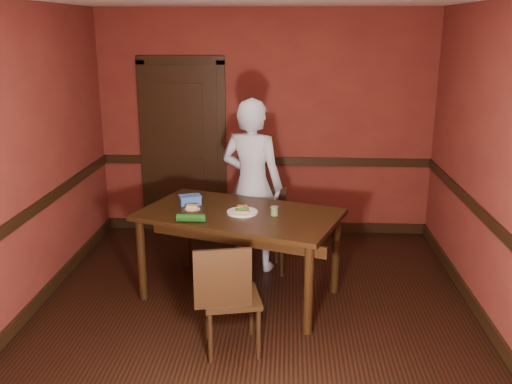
# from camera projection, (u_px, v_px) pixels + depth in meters

# --- Properties ---
(floor) EXTENTS (4.00, 4.50, 0.01)m
(floor) POSITION_uv_depth(u_px,v_px,m) (254.00, 316.00, 5.06)
(floor) COLOR black
(floor) RESTS_ON ground
(wall_back) EXTENTS (4.00, 0.02, 2.70)m
(wall_back) POSITION_uv_depth(u_px,v_px,m) (265.00, 124.00, 6.85)
(wall_back) COLOR maroon
(wall_back) RESTS_ON ground
(wall_front) EXTENTS (4.00, 0.02, 2.70)m
(wall_front) POSITION_uv_depth(u_px,v_px,m) (222.00, 290.00, 2.53)
(wall_front) COLOR maroon
(wall_front) RESTS_ON ground
(wall_left) EXTENTS (0.02, 4.50, 2.70)m
(wall_left) POSITION_uv_depth(u_px,v_px,m) (17.00, 166.00, 4.80)
(wall_left) COLOR maroon
(wall_left) RESTS_ON ground
(wall_right) EXTENTS (0.02, 4.50, 2.70)m
(wall_right) POSITION_uv_depth(u_px,v_px,m) (502.00, 172.00, 4.58)
(wall_right) COLOR maroon
(wall_right) RESTS_ON ground
(dado_back) EXTENTS (4.00, 0.03, 0.10)m
(dado_back) POSITION_uv_depth(u_px,v_px,m) (265.00, 161.00, 6.96)
(dado_back) COLOR black
(dado_back) RESTS_ON ground
(dado_left) EXTENTS (0.03, 4.50, 0.10)m
(dado_left) POSITION_uv_depth(u_px,v_px,m) (25.00, 216.00, 4.92)
(dado_left) COLOR black
(dado_left) RESTS_ON ground
(dado_right) EXTENTS (0.03, 4.50, 0.10)m
(dado_right) POSITION_uv_depth(u_px,v_px,m) (493.00, 225.00, 4.70)
(dado_right) COLOR black
(dado_right) RESTS_ON ground
(baseboard_back) EXTENTS (4.00, 0.03, 0.12)m
(baseboard_back) POSITION_uv_depth(u_px,v_px,m) (265.00, 226.00, 7.19)
(baseboard_back) COLOR black
(baseboard_back) RESTS_ON ground
(baseboard_left) EXTENTS (0.03, 4.50, 0.12)m
(baseboard_left) POSITION_uv_depth(u_px,v_px,m) (35.00, 304.00, 5.16)
(baseboard_left) COLOR black
(baseboard_left) RESTS_ON ground
(baseboard_right) EXTENTS (0.03, 4.50, 0.12)m
(baseboard_right) POSITION_uv_depth(u_px,v_px,m) (482.00, 316.00, 4.94)
(baseboard_right) COLOR black
(baseboard_right) RESTS_ON ground
(door) EXTENTS (1.05, 0.07, 2.20)m
(door) POSITION_uv_depth(u_px,v_px,m) (183.00, 145.00, 6.94)
(door) COLOR black
(door) RESTS_ON ground
(dining_table) EXTENTS (2.02, 1.54, 0.84)m
(dining_table) POSITION_uv_depth(u_px,v_px,m) (240.00, 255.00, 5.35)
(dining_table) COLOR black
(dining_table) RESTS_ON floor
(chair_far) EXTENTS (0.46, 0.46, 0.86)m
(chair_far) POSITION_uv_depth(u_px,v_px,m) (263.00, 232.00, 5.91)
(chair_far) COLOR black
(chair_far) RESTS_ON floor
(chair_near) EXTENTS (0.51, 0.51, 0.92)m
(chair_near) POSITION_uv_depth(u_px,v_px,m) (231.00, 296.00, 4.44)
(chair_near) COLOR black
(chair_near) RESTS_ON floor
(person) EXTENTS (0.76, 0.62, 1.80)m
(person) POSITION_uv_depth(u_px,v_px,m) (252.00, 185.00, 5.88)
(person) COLOR #ACC2D6
(person) RESTS_ON floor
(sandwich_plate) EXTENTS (0.28, 0.28, 0.07)m
(sandwich_plate) POSITION_uv_depth(u_px,v_px,m) (242.00, 211.00, 5.20)
(sandwich_plate) COLOR white
(sandwich_plate) RESTS_ON dining_table
(sauce_jar) EXTENTS (0.07, 0.07, 0.08)m
(sauce_jar) POSITION_uv_depth(u_px,v_px,m) (274.00, 211.00, 5.14)
(sauce_jar) COLOR #527D3D
(sauce_jar) RESTS_ON dining_table
(cheese_saucer) EXTENTS (0.14, 0.14, 0.04)m
(cheese_saucer) POSITION_uv_depth(u_px,v_px,m) (192.00, 208.00, 5.30)
(cheese_saucer) COLOR white
(cheese_saucer) RESTS_ON dining_table
(food_tub) EXTENTS (0.24, 0.20, 0.09)m
(food_tub) POSITION_uv_depth(u_px,v_px,m) (190.00, 200.00, 5.47)
(food_tub) COLOR blue
(food_tub) RESTS_ON dining_table
(wrapped_veg) EXTENTS (0.26, 0.08, 0.07)m
(wrapped_veg) POSITION_uv_depth(u_px,v_px,m) (191.00, 218.00, 4.97)
(wrapped_veg) COLOR #154613
(wrapped_veg) RESTS_ON dining_table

